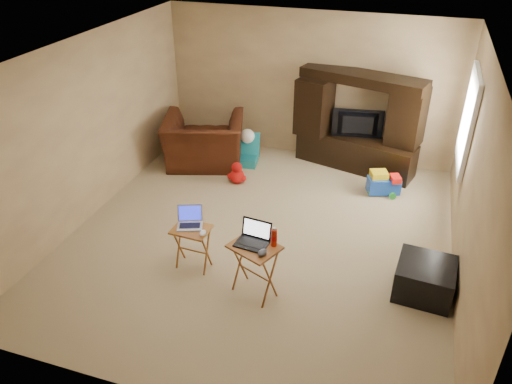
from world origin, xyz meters
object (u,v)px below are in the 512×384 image
(entertainment_center, at_px, (358,122))
(ottoman, at_px, (425,279))
(plush_toy, at_px, (237,173))
(laptop_left, at_px, (189,219))
(tray_table_right, at_px, (255,270))
(mouse_right, at_px, (262,253))
(recliner, at_px, (204,142))
(laptop_right, at_px, (252,236))
(push_toy, at_px, (384,183))
(tray_table_left, at_px, (193,248))
(television, at_px, (358,125))
(mouse_left, at_px, (203,233))
(water_bottle, at_px, (274,238))
(child_rocker, at_px, (245,150))

(entertainment_center, distance_m, ottoman, 3.27)
(plush_toy, relative_size, laptop_left, 1.23)
(entertainment_center, height_order, tray_table_right, entertainment_center)
(ottoman, bearing_deg, mouse_right, -157.06)
(recliner, distance_m, laptop_right, 3.41)
(push_toy, xyz_separation_m, laptop_right, (-1.23, -2.80, 0.61))
(push_toy, xyz_separation_m, tray_table_left, (-2.07, -2.59, 0.10))
(television, relative_size, mouse_left, 7.17)
(television, relative_size, push_toy, 1.67)
(entertainment_center, xyz_separation_m, tray_table_right, (-0.62, -3.58, -0.49))
(ottoman, relative_size, mouse_right, 4.64)
(laptop_right, relative_size, water_bottle, 1.70)
(mouse_right, bearing_deg, ottoman, 22.94)
(child_rocker, bearing_deg, mouse_left, -88.96)
(television, xyz_separation_m, tray_table_left, (-1.50, -3.31, -0.50))
(child_rocker, distance_m, laptop_right, 3.34)
(recliner, bearing_deg, television, 178.02)
(child_rocker, distance_m, ottoman, 3.94)
(laptop_left, distance_m, laptop_right, 0.90)
(child_rocker, bearing_deg, water_bottle, -73.87)
(mouse_right, bearing_deg, entertainment_center, 82.39)
(recliner, xyz_separation_m, mouse_left, (1.16, -2.72, 0.17))
(tray_table_left, relative_size, tray_table_right, 0.85)
(recliner, xyz_separation_m, push_toy, (3.05, -0.06, -0.24))
(mouse_right, bearing_deg, tray_table_left, 160.89)
(entertainment_center, distance_m, television, 0.06)
(television, bearing_deg, plush_toy, 24.36)
(entertainment_center, distance_m, mouse_left, 3.67)
(entertainment_center, distance_m, laptop_right, 3.62)
(plush_toy, xyz_separation_m, water_bottle, (1.30, -2.35, 0.60))
(mouse_left, bearing_deg, push_toy, 54.69)
(push_toy, height_order, water_bottle, water_bottle)
(recliner, bearing_deg, plush_toy, 132.22)
(recliner, bearing_deg, tray_table_left, 93.46)
(television, height_order, child_rocker, television)
(laptop_left, bearing_deg, television, 44.20)
(ottoman, bearing_deg, television, 113.03)
(mouse_left, bearing_deg, mouse_right, -18.72)
(mouse_left, bearing_deg, ottoman, 10.10)
(recliner, relative_size, water_bottle, 6.30)
(recliner, bearing_deg, tray_table_right, 105.99)
(tray_table_right, relative_size, mouse_left, 5.80)
(entertainment_center, distance_m, mouse_right, 3.73)
(entertainment_center, relative_size, ottoman, 3.16)
(tray_table_right, xyz_separation_m, water_bottle, (0.20, 0.08, 0.44))
(tray_table_right, height_order, water_bottle, water_bottle)
(plush_toy, height_order, laptop_right, laptop_right)
(tray_table_right, distance_m, laptop_right, 0.46)
(push_toy, distance_m, tray_table_right, 3.07)
(water_bottle, bearing_deg, push_toy, 70.08)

